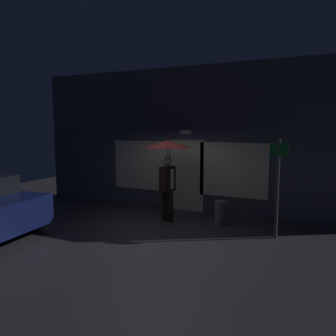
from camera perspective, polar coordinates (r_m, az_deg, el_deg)
The scene contains 5 objects.
ground_plane at distance 8.61m, azimuth -2.29°, elevation -10.49°, with size 18.00×18.00×0.00m, color #38353A.
building_facade at distance 10.36m, azimuth 3.61°, elevation 4.76°, with size 10.68×0.48×4.42m.
person_with_umbrella at distance 9.01m, azimuth -0.08°, elevation 2.01°, with size 1.26×1.26×2.24m.
street_sign_post at distance 8.08m, azimuth 18.29°, elevation -2.33°, with size 0.40×0.07×2.33m.
sidewalk_bollard at distance 9.06m, azimuth 8.91°, elevation -7.59°, with size 0.29×0.29×0.64m, color slate.
Camera 1 is at (3.76, -7.30, 2.58)m, focal length 35.54 mm.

